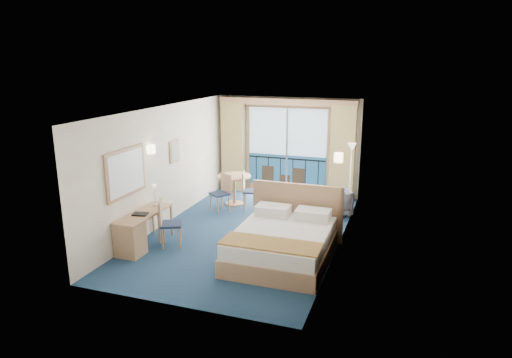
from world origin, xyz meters
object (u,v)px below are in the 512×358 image
nightstand (331,225)px  table_chair_b (222,190)px  table_chair_a (248,188)px  floor_lamp (351,160)px  desk_chair (167,220)px  bed (283,242)px  armchair (335,202)px  desk (133,234)px  round_table (234,182)px

nightstand → table_chair_b: (-2.88, 0.89, 0.26)m
table_chair_a → nightstand: bearing=-134.1°
table_chair_a → table_chair_b: bearing=111.3°
floor_lamp → desk_chair: 4.83m
nightstand → table_chair_b: size_ratio=0.57×
bed → desk_chair: bed is taller
table_chair_b → armchair: bearing=46.1°
nightstand → desk: size_ratio=0.36×
round_table → table_chair_a: (0.44, -0.19, -0.06)m
desk → table_chair_a: size_ratio=1.59×
desk_chair → desk: bearing=113.7°
floor_lamp → armchair: bearing=-117.6°
desk_chair → table_chair_a: size_ratio=1.05×
desk → round_table: (0.72, 3.54, 0.20)m
floor_lamp → table_chair_a: 2.68m
desk → round_table: round_table is taller
armchair → floor_lamp: 1.13m
table_chair_b → desk_chair: bearing=-60.8°
desk → desk_chair: (0.45, 0.51, 0.17)m
round_table → table_chair_b: size_ratio=0.92×
armchair → table_chair_b: table_chair_b is taller
bed → desk_chair: 2.40m
table_chair_b → desk: bearing=-68.7°
round_table → floor_lamp: bearing=10.9°
nightstand → floor_lamp: 2.28m
nightstand → round_table: round_table is taller
round_table → desk: bearing=-101.4°
nightstand → table_chair_b: table_chair_b is taller
armchair → floor_lamp: size_ratio=0.42×
desk_chair → round_table: 3.03m
bed → nightstand: bearing=63.5°
nightstand → table_chair_b: 3.03m
floor_lamp → round_table: bearing=-169.1°
armchair → table_chair_a: bearing=-22.2°
desk_chair → round_table: size_ratio=1.13×
bed → table_chair_b: (-2.21, 2.25, 0.19)m
floor_lamp → table_chair_b: floor_lamp is taller
bed → nightstand: size_ratio=4.24×
armchair → bed: bearing=52.0°
bed → armchair: (0.50, 2.86, -0.01)m
table_chair_a → floor_lamp: bearing=-88.4°
nightstand → table_chair_b: bearing=162.7°
armchair → table_chair_a: size_ratio=0.77×
bed → round_table: (-2.12, 2.83, 0.25)m
desk_chair → table_chair_b: bearing=-29.0°
bed → round_table: bed is taller
floor_lamp → round_table: 3.03m
desk → nightstand: bearing=30.4°
table_chair_b → bed: bearing=-12.2°
armchair → desk: (-3.34, -3.57, 0.06)m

